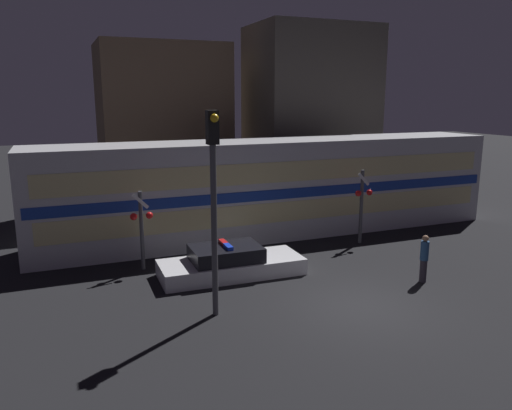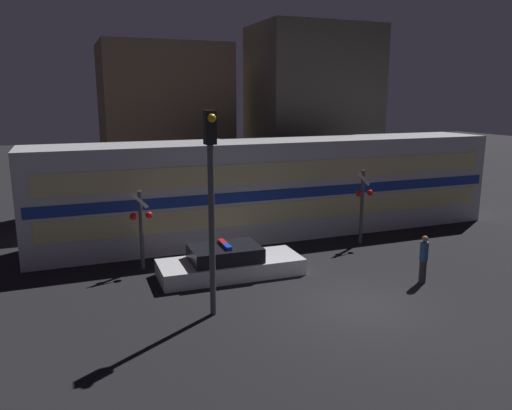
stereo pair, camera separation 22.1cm
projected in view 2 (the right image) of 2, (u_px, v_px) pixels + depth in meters
The scene contains 9 objects.
ground_plane at pixel (357, 306), 14.87m from camera, with size 120.00×120.00×0.00m, color black.
train at pixel (276, 188), 22.39m from camera, with size 21.08×3.07×4.26m.
police_car at pixel (229, 263), 17.40m from camera, with size 5.03×2.00×1.19m.
pedestrian at pixel (424, 259), 16.59m from camera, with size 0.27×0.27×1.63m.
crossing_signal_near at pixel (363, 202), 20.87m from camera, with size 0.80×0.34×3.14m.
crossing_signal_far at pixel (141, 225), 17.73m from camera, with size 0.80×0.34×2.87m.
traffic_light_corner at pixel (211, 192), 13.56m from camera, with size 0.30×0.46×5.77m.
building_left at pixel (166, 127), 27.95m from camera, with size 6.80×4.70×8.94m.
building_center at pixel (312, 116), 29.15m from camera, with size 6.80×4.90×10.07m.
Camera 2 is at (-7.89, -11.82, 6.10)m, focal length 35.00 mm.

